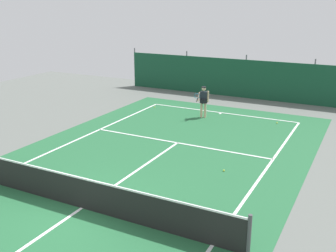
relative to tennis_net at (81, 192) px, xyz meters
The scene contains 9 objects.
ground_plane 0.51m from the tennis_net, ahead, with size 36.00×36.00×0.00m, color slate.
court_surface 0.51m from the tennis_net, ahead, with size 11.02×26.60×0.01m.
tennis_net is the anchor object (origin of this frame).
back_fence 16.48m from the tennis_net, 90.00° to the left, with size 16.30×0.98×2.70m.
tennis_player 10.63m from the tennis_net, 93.04° to the left, with size 0.61×0.81×1.64m.
tennis_ball_near_player 11.73m from the tennis_net, 74.39° to the left, with size 0.07×0.07×0.07m, color #CCDB33.
tennis_ball_midcourt 11.82m from the tennis_net, 108.73° to the left, with size 0.07×0.07×0.07m, color #CCDB33.
tennis_ball_by_sideline 5.29m from the tennis_net, 57.82° to the left, with size 0.07×0.07×0.07m, color #CCDB33.
parked_car 19.02m from the tennis_net, 87.62° to the left, with size 2.06×4.22×1.68m.
Camera 1 is at (7.09, -8.19, 5.83)m, focal length 42.76 mm.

